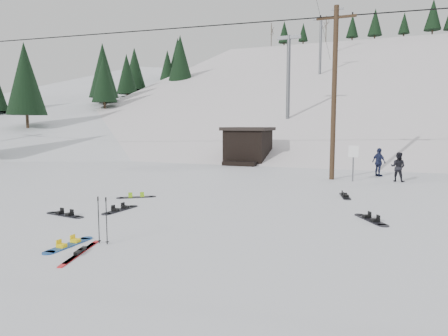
% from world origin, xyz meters
% --- Properties ---
extents(ground, '(200.00, 200.00, 0.00)m').
position_xyz_m(ground, '(0.00, 0.00, 0.00)').
color(ground, silver).
rests_on(ground, ground).
extents(ski_slope, '(60.00, 85.24, 65.97)m').
position_xyz_m(ski_slope, '(0.00, 55.00, -12.00)').
color(ski_slope, silver).
rests_on(ski_slope, ground).
extents(ridge_left, '(47.54, 95.03, 58.38)m').
position_xyz_m(ridge_left, '(-36.00, 48.00, -11.00)').
color(ridge_left, silver).
rests_on(ridge_left, ground).
extents(treeline_left, '(20.00, 64.00, 10.00)m').
position_xyz_m(treeline_left, '(-34.00, 40.00, 0.00)').
color(treeline_left, black).
rests_on(treeline_left, ground).
extents(treeline_crest, '(50.00, 6.00, 10.00)m').
position_xyz_m(treeline_crest, '(0.00, 86.00, 0.00)').
color(treeline_crest, black).
rests_on(treeline_crest, ski_slope).
extents(utility_pole, '(2.00, 0.26, 9.00)m').
position_xyz_m(utility_pole, '(2.00, 14.00, 4.68)').
color(utility_pole, '#3A2819').
rests_on(utility_pole, ground).
extents(trail_sign, '(0.50, 0.09, 1.85)m').
position_xyz_m(trail_sign, '(3.10, 13.58, 1.27)').
color(trail_sign, '#595B60').
rests_on(trail_sign, ground).
extents(lift_hut, '(3.40, 4.10, 2.75)m').
position_xyz_m(lift_hut, '(-5.00, 20.94, 1.36)').
color(lift_hut, black).
rests_on(lift_hut, ground).
extents(lift_tower_near, '(2.20, 0.36, 8.00)m').
position_xyz_m(lift_tower_near, '(-4.00, 30.00, 7.86)').
color(lift_tower_near, '#595B60').
rests_on(lift_tower_near, ski_slope).
extents(lift_tower_mid, '(2.20, 0.36, 8.00)m').
position_xyz_m(lift_tower_mid, '(-4.00, 50.00, 14.36)').
color(lift_tower_mid, '#595B60').
rests_on(lift_tower_mid, ski_slope).
extents(lift_tower_far, '(2.20, 0.36, 8.00)m').
position_xyz_m(lift_tower_far, '(-4.00, 70.00, 20.86)').
color(lift_tower_far, '#595B60').
rests_on(lift_tower_far, ski_slope).
extents(hero_snowboard, '(0.29, 1.53, 0.11)m').
position_xyz_m(hero_snowboard, '(-2.48, -0.53, 0.03)').
color(hero_snowboard, '#174A96').
rests_on(hero_snowboard, ground).
extents(hero_skis, '(0.63, 1.83, 0.10)m').
position_xyz_m(hero_skis, '(-1.81, -0.90, 0.03)').
color(hero_skis, red).
rests_on(hero_skis, ground).
extents(ski_poles, '(0.32, 0.08, 1.16)m').
position_xyz_m(ski_poles, '(-1.81, -0.09, 0.59)').
color(ski_poles, black).
rests_on(ski_poles, ground).
extents(board_scatter_a, '(1.60, 0.50, 0.11)m').
position_xyz_m(board_scatter_a, '(-4.95, 1.96, 0.03)').
color(board_scatter_a, black).
rests_on(board_scatter_a, ground).
extents(board_scatter_b, '(0.41, 1.69, 0.12)m').
position_xyz_m(board_scatter_b, '(-3.76, 3.26, 0.03)').
color(board_scatter_b, black).
rests_on(board_scatter_b, ground).
extents(board_scatter_c, '(1.32, 1.05, 0.11)m').
position_xyz_m(board_scatter_c, '(-4.63, 5.52, 0.03)').
color(board_scatter_c, black).
rests_on(board_scatter_c, ground).
extents(board_scatter_d, '(1.02, 1.51, 0.12)m').
position_xyz_m(board_scatter_d, '(4.21, 4.85, 0.03)').
color(board_scatter_d, black).
rests_on(board_scatter_d, ground).
extents(board_scatter_f, '(0.58, 1.60, 0.11)m').
position_xyz_m(board_scatter_f, '(3.12, 8.81, 0.03)').
color(board_scatter_f, black).
rests_on(board_scatter_f, ground).
extents(skier_dark, '(0.87, 0.77, 1.51)m').
position_xyz_m(skier_dark, '(5.25, 14.34, 0.76)').
color(skier_dark, black).
rests_on(skier_dark, ground).
extents(skier_navy, '(0.94, 0.95, 1.60)m').
position_xyz_m(skier_navy, '(4.32, 16.29, 0.80)').
color(skier_navy, '#181E3E').
rests_on(skier_navy, ground).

